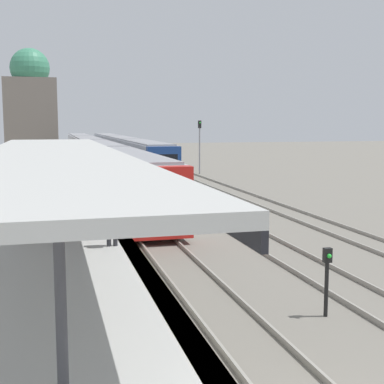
{
  "coord_description": "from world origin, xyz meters",
  "views": [
    {
      "loc": [
        -4.04,
        -6.13,
        4.75
      ],
      "look_at": [
        2.03,
        16.71,
        1.7
      ],
      "focal_mm": 50.0,
      "sensor_mm": 36.0,
      "label": 1
    }
  ],
  "objects": [
    {
      "name": "platform_canopy",
      "position": [
        -3.92,
        10.95,
        3.77
      ],
      "size": [
        4.0,
        24.51,
        2.98
      ],
      "color": "beige",
      "rests_on": "station_platform"
    },
    {
      "name": "train_far",
      "position": [
        4.06,
        56.13,
        1.76
      ],
      "size": [
        2.54,
        47.97,
        3.17
      ],
      "color": "navy",
      "rests_on": "ground_plane"
    },
    {
      "name": "signal_mast_far",
      "position": [
        9.51,
        42.05,
        3.14
      ],
      "size": [
        0.28,
        0.29,
        4.99
      ],
      "color": "gray",
      "rests_on": "ground_plane"
    },
    {
      "name": "person_on_platform",
      "position": [
        -2.25,
        10.36,
        1.9
      ],
      "size": [
        0.4,
        0.4,
        1.66
      ],
      "color": "#2D2D33",
      "rests_on": "station_platform"
    },
    {
      "name": "signal_post_near",
      "position": [
        2.43,
        5.31,
        1.08
      ],
      "size": [
        0.2,
        0.21,
        1.73
      ],
      "color": "black",
      "rests_on": "ground_plane"
    },
    {
      "name": "train_near",
      "position": [
        0.0,
        45.83,
        1.78
      ],
      "size": [
        2.62,
        64.19,
        3.21
      ],
      "color": "red",
      "rests_on": "ground_plane"
    },
    {
      "name": "distant_domed_building",
      "position": [
        -5.9,
        56.86,
        6.07
      ],
      "size": [
        5.61,
        5.61,
        12.98
      ],
      "color": "slate",
      "rests_on": "ground_plane"
    }
  ]
}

